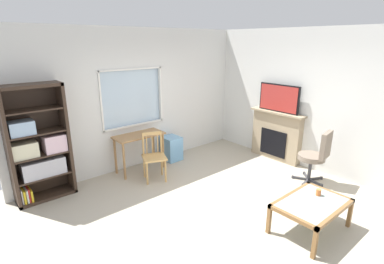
{
  "coord_description": "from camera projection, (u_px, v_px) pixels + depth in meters",
  "views": [
    {
      "loc": [
        -2.92,
        -2.67,
        2.52
      ],
      "look_at": [
        0.17,
        0.97,
        1.02
      ],
      "focal_mm": 27.4,
      "sensor_mm": 36.0,
      "label": 1
    }
  ],
  "objects": [
    {
      "name": "tv",
      "position": [
        279.0,
        98.0,
        6.15
      ],
      "size": [
        0.06,
        0.93,
        0.58
      ],
      "color": "black",
      "rests_on": "fireplace"
    },
    {
      "name": "wall_right",
      "position": [
        319.0,
        102.0,
        5.68
      ],
      "size": [
        0.12,
        5.24,
        2.77
      ],
      "primitive_type": "cube",
      "color": "silver",
      "rests_on": "ground"
    },
    {
      "name": "office_chair",
      "position": [
        317.0,
        154.0,
        5.29
      ],
      "size": [
        0.58,
        0.58,
        1.0
      ],
      "color": "#7A6B5B",
      "rests_on": "ground"
    },
    {
      "name": "wooden_chair",
      "position": [
        154.0,
        156.0,
        5.45
      ],
      "size": [
        0.54,
        0.53,
        0.9
      ],
      "color": "tan",
      "rests_on": "ground"
    },
    {
      "name": "plastic_drawer_unit",
      "position": [
        171.0,
        148.0,
        6.43
      ],
      "size": [
        0.35,
        0.4,
        0.52
      ],
      "primitive_type": "cube",
      "color": "#72ADDB",
      "rests_on": "ground"
    },
    {
      "name": "sippy_cup",
      "position": [
        318.0,
        192.0,
        4.12
      ],
      "size": [
        0.07,
        0.07,
        0.09
      ],
      "primitive_type": "cylinder",
      "color": "orange",
      "rests_on": "coffee_table"
    },
    {
      "name": "desk_under_window",
      "position": [
        139.0,
        141.0,
        5.78
      ],
      "size": [
        0.98,
        0.46,
        0.76
      ],
      "color": "#A37547",
      "rests_on": "ground"
    },
    {
      "name": "fireplace",
      "position": [
        276.0,
        135.0,
        6.41
      ],
      "size": [
        0.26,
        1.24,
        1.07
      ],
      "color": "tan",
      "rests_on": "ground"
    },
    {
      "name": "ground",
      "position": [
        224.0,
        213.0,
        4.5
      ],
      "size": [
        6.04,
        6.04,
        0.02
      ],
      "primitive_type": "cube",
      "color": "#B2A893"
    },
    {
      "name": "coffee_table",
      "position": [
        312.0,
        206.0,
        3.98
      ],
      "size": [
        1.03,
        0.7,
        0.43
      ],
      "color": "#8C9E99",
      "rests_on": "ground"
    },
    {
      "name": "wall_back_with_window",
      "position": [
        136.0,
        99.0,
        5.93
      ],
      "size": [
        5.04,
        0.15,
        2.77
      ],
      "color": "silver",
      "rests_on": "ground"
    },
    {
      "name": "bookshelf",
      "position": [
        38.0,
        148.0,
        4.69
      ],
      "size": [
        0.9,
        0.38,
        1.9
      ],
      "color": "#38281E",
      "rests_on": "ground"
    }
  ]
}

